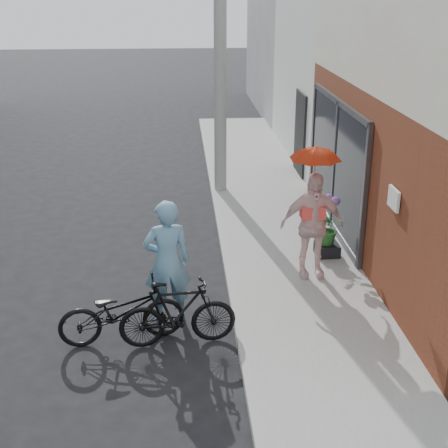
{
  "coord_description": "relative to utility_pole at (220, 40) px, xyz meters",
  "views": [
    {
      "loc": [
        0.17,
        -7.91,
        4.69
      ],
      "look_at": [
        0.83,
        1.23,
        1.1
      ],
      "focal_mm": 50.0,
      "sensor_mm": 36.0,
      "label": 1
    }
  ],
  "objects": [
    {
      "name": "bike_left",
      "position": [
        -1.79,
        -6.32,
        -3.05
      ],
      "size": [
        1.81,
        0.9,
        0.91
      ],
      "primitive_type": "imported",
      "rotation": [
        0.0,
        0.0,
        1.75
      ],
      "color": "black",
      "rests_on": "ground"
    },
    {
      "name": "east_building_far",
      "position": [
        6.1,
        10.0,
        0.0
      ],
      "size": [
        8.0,
        8.0,
        7.0
      ],
      "primitive_type": "cube",
      "color": "gray",
      "rests_on": "ground"
    },
    {
      "name": "curb",
      "position": [
        -0.16,
        -4.0,
        -3.44
      ],
      "size": [
        0.12,
        24.0,
        0.12
      ],
      "primitive_type": "cube",
      "color": "#9E9E99",
      "rests_on": "ground"
    },
    {
      "name": "ground",
      "position": [
        -1.1,
        -6.0,
        -3.5
      ],
      "size": [
        80.0,
        80.0,
        0.0
      ],
      "primitive_type": "plane",
      "color": "black",
      "rests_on": "ground"
    },
    {
      "name": "bike_right",
      "position": [
        -1.02,
        -6.46,
        -3.02
      ],
      "size": [
        1.64,
        0.61,
        0.96
      ],
      "primitive_type": "imported",
      "rotation": [
        0.0,
        0.0,
        1.67
      ],
      "color": "black",
      "rests_on": "ground"
    },
    {
      "name": "officer",
      "position": [
        -1.15,
        -5.76,
        -2.57
      ],
      "size": [
        0.74,
        0.55,
        1.86
      ],
      "primitive_type": "imported",
      "rotation": [
        0.0,
        0.0,
        3.3
      ],
      "color": "#6A9BBC",
      "rests_on": "ground"
    },
    {
      "name": "sidewalk",
      "position": [
        1.0,
        -4.0,
        -3.44
      ],
      "size": [
        2.2,
        24.0,
        0.12
      ],
      "primitive_type": "cube",
      "color": "gray",
      "rests_on": "ground"
    },
    {
      "name": "parasol",
      "position": [
        1.16,
        -4.68,
        -1.27
      ],
      "size": [
        0.78,
        0.78,
        0.68
      ],
      "primitive_type": "imported",
      "color": "red",
      "rests_on": "kimono_woman"
    },
    {
      "name": "utility_pole",
      "position": [
        0.0,
        0.0,
        0.0
      ],
      "size": [
        0.28,
        0.28,
        7.0
      ],
      "primitive_type": "cylinder",
      "color": "#9E9E99",
      "rests_on": "ground"
    },
    {
      "name": "plaster_building",
      "position": [
        6.1,
        3.0,
        0.0
      ],
      "size": [
        8.0,
        6.0,
        7.0
      ],
      "primitive_type": "cube",
      "color": "silver",
      "rests_on": "ground"
    },
    {
      "name": "potted_plant",
      "position": [
        1.64,
        -3.91,
        -2.88
      ],
      "size": [
        0.53,
        0.46,
        0.59
      ],
      "primitive_type": "imported",
      "color": "#296729",
      "rests_on": "planter"
    },
    {
      "name": "kimono_woman",
      "position": [
        1.16,
        -4.68,
        -2.49
      ],
      "size": [
        1.06,
        0.48,
        1.77
      ],
      "primitive_type": "imported",
      "rotation": [
        0.0,
        0.0,
        0.04
      ],
      "color": "beige",
      "rests_on": "sidewalk"
    },
    {
      "name": "planter",
      "position": [
        1.64,
        -3.91,
        -3.27
      ],
      "size": [
        0.41,
        0.41,
        0.21
      ],
      "primitive_type": "cube",
      "rotation": [
        0.0,
        0.0,
        0.03
      ],
      "color": "black",
      "rests_on": "sidewalk"
    }
  ]
}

